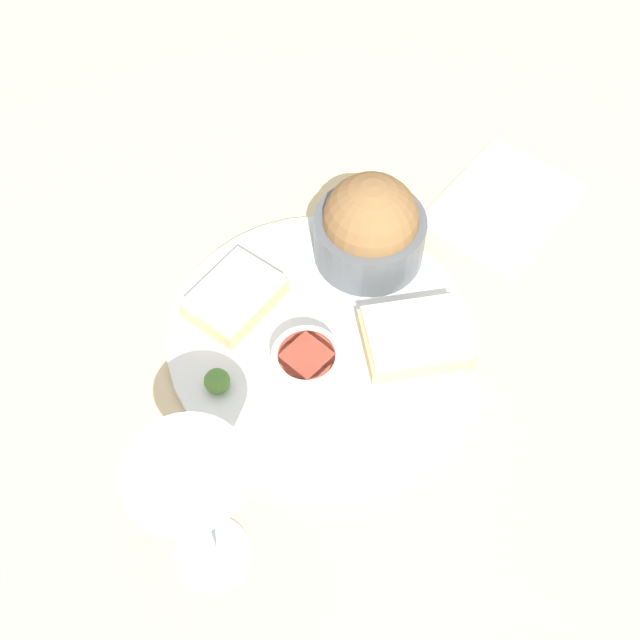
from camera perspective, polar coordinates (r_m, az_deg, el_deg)
ground_plane at (r=0.76m, az=0.00°, el=-1.43°), size 4.00×4.00×0.00m
dinner_plate at (r=0.76m, az=0.00°, el=-1.14°), size 0.29×0.29×0.01m
salad_bowl at (r=0.78m, az=3.58°, el=6.56°), size 0.11×0.11×0.10m
sauce_ramekin at (r=0.71m, az=-0.95°, el=-3.12°), size 0.06×0.06×0.03m
cheese_toast_near at (r=0.74m, az=6.82°, el=-1.23°), size 0.11×0.09×0.03m
cheese_toast_far at (r=0.76m, az=-6.07°, el=1.68°), size 0.11×0.10×0.03m
wine_glass at (r=0.58m, az=-8.89°, el=-12.63°), size 0.09×0.09×0.16m
garnish at (r=0.72m, az=-7.33°, el=-4.34°), size 0.02×0.02×0.02m
napkin at (r=0.89m, az=12.85°, el=8.17°), size 0.19×0.17×0.01m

